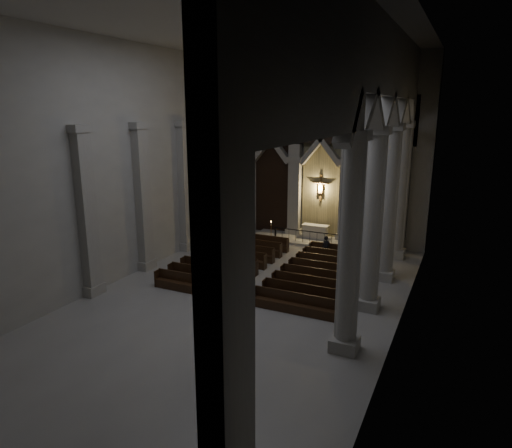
{
  "coord_description": "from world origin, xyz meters",
  "views": [
    {
      "loc": [
        9.05,
        -17.7,
        8.69
      ],
      "look_at": [
        -0.72,
        3.0,
        2.89
      ],
      "focal_mm": 32.0,
      "sensor_mm": 36.0,
      "label": 1
    }
  ],
  "objects_px": {
    "altar": "(315,231)",
    "candle_stand_left": "(271,238)",
    "altar_rail": "(310,236)",
    "worshipper": "(326,247)",
    "candle_stand_right": "(360,246)",
    "pews": "(274,269)"
  },
  "relations": [
    {
      "from": "altar_rail",
      "to": "worshipper",
      "type": "xyz_separation_m",
      "value": [
        1.74,
        -2.12,
        0.03
      ]
    },
    {
      "from": "candle_stand_left",
      "to": "worshipper",
      "type": "height_order",
      "value": "candle_stand_left"
    },
    {
      "from": "altar_rail",
      "to": "altar",
      "type": "bearing_deg",
      "value": 93.17
    },
    {
      "from": "altar",
      "to": "worshipper",
      "type": "relative_size",
      "value": 1.32
    },
    {
      "from": "candle_stand_left",
      "to": "altar_rail",
      "type": "bearing_deg",
      "value": 18.63
    },
    {
      "from": "altar",
      "to": "candle_stand_left",
      "type": "height_order",
      "value": "candle_stand_left"
    },
    {
      "from": "pews",
      "to": "altar_rail",
      "type": "bearing_deg",
      "value": 90.0
    },
    {
      "from": "pews",
      "to": "worshipper",
      "type": "bearing_deg",
      "value": 66.04
    },
    {
      "from": "candle_stand_right",
      "to": "pews",
      "type": "distance_m",
      "value": 6.86
    },
    {
      "from": "altar_rail",
      "to": "pews",
      "type": "xyz_separation_m",
      "value": [
        -0.0,
        -6.04,
        -0.36
      ]
    },
    {
      "from": "candle_stand_right",
      "to": "pews",
      "type": "xyz_separation_m",
      "value": [
        -3.32,
        -6.0,
        -0.08
      ]
    },
    {
      "from": "altar_rail",
      "to": "pews",
      "type": "distance_m",
      "value": 6.05
    },
    {
      "from": "altar",
      "to": "altar_rail",
      "type": "height_order",
      "value": "altar"
    },
    {
      "from": "altar_rail",
      "to": "candle_stand_right",
      "type": "xyz_separation_m",
      "value": [
        3.32,
        -0.04,
        -0.27
      ]
    },
    {
      "from": "altar_rail",
      "to": "candle_stand_right",
      "type": "distance_m",
      "value": 3.33
    },
    {
      "from": "altar_rail",
      "to": "pews",
      "type": "relative_size",
      "value": 0.53
    },
    {
      "from": "altar",
      "to": "candle_stand_left",
      "type": "relative_size",
      "value": 1.15
    },
    {
      "from": "altar",
      "to": "candle_stand_left",
      "type": "bearing_deg",
      "value": -137.18
    },
    {
      "from": "pews",
      "to": "worshipper",
      "type": "xyz_separation_m",
      "value": [
        1.74,
        3.91,
        0.38
      ]
    },
    {
      "from": "candle_stand_left",
      "to": "worshipper",
      "type": "bearing_deg",
      "value": -17.56
    },
    {
      "from": "worshipper",
      "to": "candle_stand_right",
      "type": "bearing_deg",
      "value": 37.8
    },
    {
      "from": "altar",
      "to": "candle_stand_right",
      "type": "relative_size",
      "value": 1.29
    }
  ]
}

